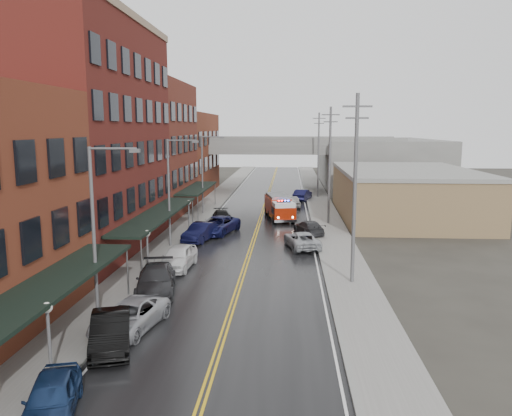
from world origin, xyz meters
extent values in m
plane|color=#2D2B26|center=(0.00, 0.00, 0.00)|extent=(220.00, 220.00, 0.00)
cube|color=black|center=(0.00, 30.00, 0.01)|extent=(11.00, 160.00, 0.02)
cube|color=slate|center=(-7.30, 30.00, 0.07)|extent=(3.00, 160.00, 0.15)
cube|color=slate|center=(7.30, 30.00, 0.07)|extent=(3.00, 160.00, 0.15)
cube|color=gray|center=(-5.65, 30.00, 0.07)|extent=(0.30, 160.00, 0.15)
cube|color=gray|center=(5.65, 30.00, 0.07)|extent=(0.30, 160.00, 0.15)
cube|color=#531B16|center=(-13.30, 23.00, 9.00)|extent=(9.00, 20.00, 18.00)
cube|color=maroon|center=(-13.30, 40.50, 7.50)|extent=(9.00, 15.00, 15.00)
cube|color=maroon|center=(-13.30, 58.00, 6.00)|extent=(9.00, 20.00, 12.00)
cube|color=olive|center=(16.00, 40.00, 2.50)|extent=(14.00, 22.00, 5.00)
cube|color=slate|center=(18.00, 70.00, 4.00)|extent=(18.00, 30.00, 8.00)
cube|color=black|center=(-7.50, 4.00, 3.00)|extent=(2.60, 16.00, 0.18)
cylinder|color=slate|center=(-6.35, 11.60, 1.50)|extent=(0.10, 0.10, 3.00)
cube|color=black|center=(-7.50, 23.00, 3.00)|extent=(2.60, 18.00, 0.18)
cylinder|color=slate|center=(-6.35, 14.40, 1.50)|extent=(0.10, 0.10, 3.00)
cylinder|color=slate|center=(-6.35, 31.60, 1.50)|extent=(0.10, 0.10, 3.00)
cube|color=black|center=(-7.50, 40.50, 3.00)|extent=(2.60, 13.00, 0.18)
cylinder|color=slate|center=(-6.35, 34.40, 1.50)|extent=(0.10, 0.10, 3.00)
cylinder|color=slate|center=(-6.35, 46.60, 1.50)|extent=(0.10, 0.10, 3.00)
cylinder|color=#59595B|center=(-6.40, 2.00, 1.40)|extent=(0.14, 0.14, 2.80)
sphere|color=silver|center=(-6.40, 2.00, 2.90)|extent=(0.44, 0.44, 0.44)
cylinder|color=#59595B|center=(-6.40, 16.00, 1.40)|extent=(0.14, 0.14, 2.80)
sphere|color=silver|center=(-6.40, 16.00, 2.90)|extent=(0.44, 0.44, 0.44)
cylinder|color=#59595B|center=(-6.40, 30.00, 1.40)|extent=(0.14, 0.14, 2.80)
sphere|color=silver|center=(-6.40, 30.00, 2.90)|extent=(0.44, 0.44, 0.44)
cylinder|color=#59595B|center=(-6.80, 8.00, 4.50)|extent=(0.18, 0.18, 9.00)
cylinder|color=#59595B|center=(-5.60, 8.00, 8.90)|extent=(2.40, 0.12, 0.12)
cube|color=#59595B|center=(-4.50, 8.00, 8.80)|extent=(0.50, 0.22, 0.18)
cylinder|color=#59595B|center=(-6.80, 24.00, 4.50)|extent=(0.18, 0.18, 9.00)
cylinder|color=#59595B|center=(-5.60, 24.00, 8.90)|extent=(2.40, 0.12, 0.12)
cube|color=#59595B|center=(-4.50, 24.00, 8.80)|extent=(0.50, 0.22, 0.18)
cylinder|color=#59595B|center=(-6.80, 40.00, 4.50)|extent=(0.18, 0.18, 9.00)
cylinder|color=#59595B|center=(-5.60, 40.00, 8.90)|extent=(2.40, 0.12, 0.12)
cube|color=#59595B|center=(-4.50, 40.00, 8.80)|extent=(0.50, 0.22, 0.18)
cylinder|color=#59595B|center=(7.20, 15.00, 6.00)|extent=(0.24, 0.24, 12.00)
cube|color=#59595B|center=(7.20, 15.00, 11.20)|extent=(1.80, 0.12, 0.12)
cube|color=#59595B|center=(7.20, 15.00, 10.50)|extent=(1.40, 0.12, 0.12)
cylinder|color=#59595B|center=(7.20, 35.00, 6.00)|extent=(0.24, 0.24, 12.00)
cube|color=#59595B|center=(7.20, 35.00, 11.20)|extent=(1.80, 0.12, 0.12)
cube|color=#59595B|center=(7.20, 35.00, 10.50)|extent=(1.40, 0.12, 0.12)
cylinder|color=#59595B|center=(7.20, 55.00, 6.00)|extent=(0.24, 0.24, 12.00)
cube|color=#59595B|center=(7.20, 55.00, 11.20)|extent=(1.80, 0.12, 0.12)
cube|color=#59595B|center=(7.20, 55.00, 10.50)|extent=(1.40, 0.12, 0.12)
cube|color=slate|center=(0.00, 62.00, 6.75)|extent=(40.00, 10.00, 1.50)
cube|color=slate|center=(-11.00, 62.00, 3.00)|extent=(1.60, 8.00, 6.00)
cube|color=slate|center=(11.00, 62.00, 3.00)|extent=(1.60, 8.00, 6.00)
cube|color=maroon|center=(1.86, 38.55, 1.39)|extent=(3.17, 5.27, 1.88)
cube|color=maroon|center=(2.55, 35.13, 1.12)|extent=(2.66, 2.73, 1.34)
cube|color=silver|center=(2.55, 35.13, 2.02)|extent=(2.51, 2.53, 0.45)
cube|color=black|center=(2.51, 35.31, 1.39)|extent=(2.50, 1.85, 0.72)
cube|color=slate|center=(1.86, 38.55, 2.46)|extent=(2.88, 4.88, 0.27)
cube|color=black|center=(2.55, 35.13, 2.31)|extent=(1.45, 0.53, 0.13)
sphere|color=#FF0C0C|center=(2.07, 35.03, 2.38)|extent=(0.18, 0.18, 0.18)
sphere|color=#1933FF|center=(3.03, 35.23, 2.38)|extent=(0.18, 0.18, 0.18)
cylinder|color=black|center=(1.60, 34.85, 0.45)|extent=(0.94, 0.48, 0.90)
cylinder|color=black|center=(3.53, 35.24, 0.45)|extent=(0.94, 0.48, 0.90)
cylinder|color=black|center=(0.98, 37.92, 0.45)|extent=(0.94, 0.48, 0.90)
cylinder|color=black|center=(2.91, 38.31, 0.45)|extent=(0.94, 0.48, 0.90)
cylinder|color=black|center=(0.54, 40.12, 0.45)|extent=(0.94, 0.48, 0.90)
cylinder|color=black|center=(2.47, 40.51, 0.45)|extent=(0.94, 0.48, 0.90)
imported|color=navy|center=(-5.00, -0.80, 0.72)|extent=(2.75, 4.50, 1.43)
imported|color=black|center=(-4.90, 4.70, 0.80)|extent=(3.06, 5.12, 1.59)
imported|color=#9A9CA2|center=(-4.68, 6.76, 0.71)|extent=(3.28, 5.48, 1.43)
imported|color=#262628|center=(-4.90, 12.44, 0.80)|extent=(3.28, 5.87, 1.61)
imported|color=white|center=(-4.71, 17.78, 0.84)|extent=(2.23, 5.00, 1.67)
imported|color=black|center=(-4.65, 26.55, 0.80)|extent=(2.89, 5.10, 1.59)
imported|color=#121443|center=(-3.60, 29.64, 0.81)|extent=(4.24, 6.34, 1.62)
imported|color=black|center=(-3.93, 34.80, 0.67)|extent=(2.61, 4.84, 1.33)
imported|color=#A6AAAE|center=(4.21, 24.45, 0.70)|extent=(3.36, 5.41, 1.39)
imported|color=#2B2B2E|center=(5.00, 29.80, 0.67)|extent=(3.14, 4.97, 1.34)
imported|color=#B6B6B6|center=(3.62, 46.20, 0.74)|extent=(2.08, 4.47, 1.48)
imported|color=black|center=(4.95, 51.96, 0.78)|extent=(2.83, 5.00, 1.56)
camera|label=1|loc=(3.10, -16.21, 9.93)|focal=35.00mm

